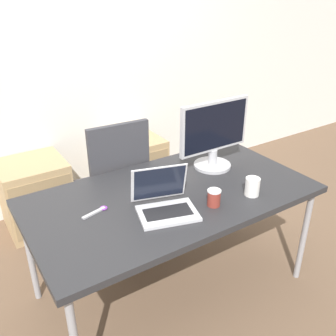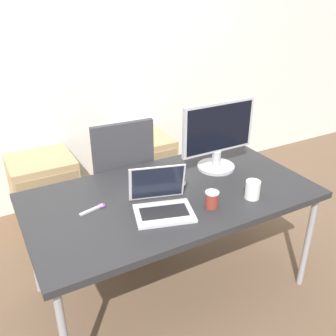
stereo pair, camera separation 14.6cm
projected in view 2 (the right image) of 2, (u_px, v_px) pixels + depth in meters
The scene contains 12 objects.
ground_plane at pixel (171, 286), 2.60m from camera, with size 14.00×14.00×0.00m, color brown.
wall_back at pixel (86, 60), 3.21m from camera, with size 10.00×0.05×2.60m.
desk at pixel (172, 199), 2.29m from camera, with size 1.73×0.93×0.75m.
office_chair at pixel (119, 196), 2.95m from camera, with size 0.56×0.57×1.05m.
cabinet_left at pixel (45, 190), 3.21m from camera, with size 0.52×0.48×0.60m.
cabinet_right at pixel (143, 167), 3.61m from camera, with size 0.52×0.48×0.60m.
laptop_center at pixel (162, 203), 2.07m from camera, with size 0.37×0.36×0.24m.
monitor at pixel (218, 136), 2.47m from camera, with size 0.54×0.26×0.47m.
mouse at pixel (182, 183), 2.35m from camera, with size 0.04×0.06×0.03m.
coffee_cup_white at pixel (253, 190), 2.19m from camera, with size 0.09×0.09×0.11m.
coffee_cup_brown at pixel (212, 199), 2.11m from camera, with size 0.08×0.08×0.10m.
scissors at pixel (95, 208), 2.11m from camera, with size 0.17×0.07×0.01m.
Camera 2 is at (-0.96, -1.71, 1.90)m, focal length 40.00 mm.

